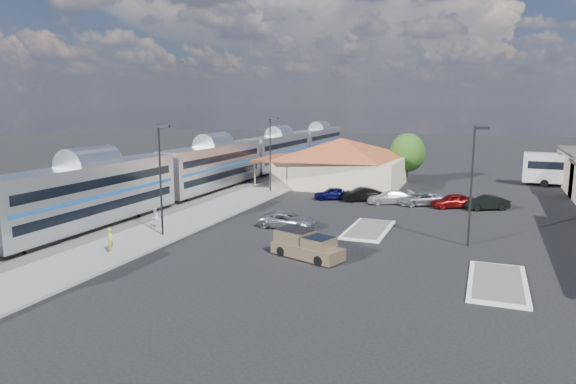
% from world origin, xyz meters
% --- Properties ---
extents(ground, '(280.00, 280.00, 0.00)m').
position_xyz_m(ground, '(0.00, 0.00, 0.00)').
color(ground, black).
rests_on(ground, ground).
extents(railbed, '(16.00, 100.00, 0.12)m').
position_xyz_m(railbed, '(-21.00, 8.00, 0.06)').
color(railbed, '#4C4944').
rests_on(railbed, ground).
extents(platform, '(5.50, 92.00, 0.18)m').
position_xyz_m(platform, '(-12.00, 6.00, 0.09)').
color(platform, gray).
rests_on(platform, ground).
extents(passenger_train, '(3.00, 104.00, 5.55)m').
position_xyz_m(passenger_train, '(-18.00, 14.99, 2.87)').
color(passenger_train, silver).
rests_on(passenger_train, ground).
extents(freight_cars, '(2.80, 46.00, 4.00)m').
position_xyz_m(freight_cars, '(-24.00, 6.65, 1.93)').
color(freight_cars, black).
rests_on(freight_cars, ground).
extents(station_depot, '(18.35, 12.24, 6.20)m').
position_xyz_m(station_depot, '(-4.56, 24.00, 3.13)').
color(station_depot, '#BFAD8B').
rests_on(station_depot, ground).
extents(traffic_island_south, '(3.30, 7.50, 0.21)m').
position_xyz_m(traffic_island_south, '(4.00, 2.00, 0.10)').
color(traffic_island_south, silver).
rests_on(traffic_island_south, ground).
extents(traffic_island_north, '(3.30, 7.50, 0.21)m').
position_xyz_m(traffic_island_north, '(14.00, -8.00, 0.10)').
color(traffic_island_north, silver).
rests_on(traffic_island_north, ground).
extents(lamp_plat_s, '(1.08, 0.25, 9.00)m').
position_xyz_m(lamp_plat_s, '(-10.90, -6.00, 5.34)').
color(lamp_plat_s, black).
rests_on(lamp_plat_s, ground).
extents(lamp_plat_n, '(1.08, 0.25, 9.00)m').
position_xyz_m(lamp_plat_n, '(-10.90, 16.00, 5.34)').
color(lamp_plat_n, black).
rests_on(lamp_plat_n, ground).
extents(lamp_lot, '(1.08, 0.25, 9.00)m').
position_xyz_m(lamp_lot, '(12.10, 0.00, 5.34)').
color(lamp_lot, black).
rests_on(lamp_lot, ground).
extents(tree_depot, '(4.71, 4.71, 6.63)m').
position_xyz_m(tree_depot, '(3.00, 30.00, 4.02)').
color(tree_depot, '#382314').
rests_on(tree_depot, ground).
extents(pickup_truck, '(5.54, 3.56, 1.80)m').
position_xyz_m(pickup_truck, '(1.72, -7.20, 0.85)').
color(pickup_truck, '#937C5A').
rests_on(pickup_truck, ground).
extents(suv, '(4.90, 2.27, 1.36)m').
position_xyz_m(suv, '(-2.74, 0.38, 0.68)').
color(suv, '#A9ACB1').
rests_on(suv, ground).
extents(person_a, '(0.62, 0.75, 1.76)m').
position_xyz_m(person_a, '(-11.55, -11.45, 1.06)').
color(person_a, '#DBD444').
rests_on(person_a, platform).
extents(person_b, '(0.72, 0.88, 1.69)m').
position_xyz_m(person_b, '(-13.05, -4.14, 1.02)').
color(person_b, white).
rests_on(person_b, platform).
extents(parked_car_a, '(4.40, 3.20, 1.39)m').
position_xyz_m(parked_car_a, '(-2.84, 14.36, 0.70)').
color(parked_car_a, '#0D0D41').
rests_on(parked_car_a, ground).
extents(parked_car_b, '(4.67, 3.77, 1.49)m').
position_xyz_m(parked_car_b, '(0.36, 14.66, 0.75)').
color(parked_car_b, black).
rests_on(parked_car_b, ground).
extents(parked_car_c, '(5.21, 3.84, 1.40)m').
position_xyz_m(parked_car_c, '(3.56, 14.36, 0.70)').
color(parked_car_c, silver).
rests_on(parked_car_c, ground).
extents(parked_car_d, '(5.46, 4.45, 1.38)m').
position_xyz_m(parked_car_d, '(6.76, 14.66, 0.69)').
color(parked_car_d, gray).
rests_on(parked_car_d, ground).
extents(parked_car_e, '(4.74, 3.65, 1.51)m').
position_xyz_m(parked_car_e, '(9.96, 14.36, 0.75)').
color(parked_car_e, maroon).
rests_on(parked_car_e, ground).
extents(parked_car_f, '(4.61, 3.41, 1.45)m').
position_xyz_m(parked_car_f, '(13.16, 14.66, 0.73)').
color(parked_car_f, black).
rests_on(parked_car_f, ground).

